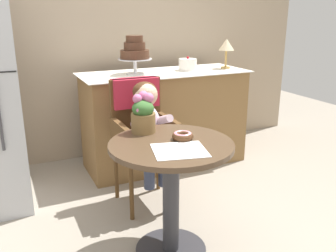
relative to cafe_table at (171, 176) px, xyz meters
name	(u,v)px	position (x,y,z in m)	size (l,w,h in m)	color
ground_plane	(171,250)	(0.00, 0.00, -0.51)	(8.00, 8.00, 0.00)	gray
back_wall	(88,21)	(0.00, 1.85, 0.84)	(4.80, 0.10, 2.70)	tan
cafe_table	(171,176)	(0.00, 0.00, 0.00)	(0.72, 0.72, 0.72)	#4C3826
wicker_chair	(140,121)	(0.08, 0.73, 0.13)	(0.42, 0.45, 0.95)	brown
seated_child	(148,122)	(0.08, 0.57, 0.17)	(0.27, 0.32, 0.73)	silver
paper_napkin	(180,150)	(-0.01, -0.14, 0.21)	(0.28, 0.25, 0.00)	white
donut_front	(183,136)	(0.08, 0.02, 0.24)	(0.12, 0.12, 0.04)	#4C2D19
flower_vase	(143,114)	(-0.07, 0.25, 0.33)	(0.15, 0.15, 0.25)	brown
display_counter	(165,119)	(0.55, 1.30, -0.05)	(1.56, 0.62, 0.90)	olive
tiered_cake_stand	(135,51)	(0.26, 1.30, 0.59)	(0.30, 0.30, 0.34)	silver
round_layer_cake	(188,64)	(0.80, 1.32, 0.45)	(0.17, 0.17, 0.13)	white
table_lamp	(226,46)	(1.19, 1.26, 0.61)	(0.15, 0.15, 0.28)	#B28C47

